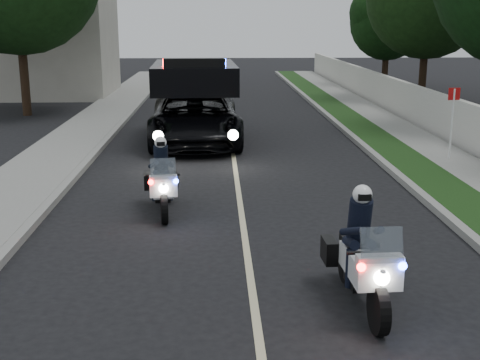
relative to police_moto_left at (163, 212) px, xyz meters
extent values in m
plane|color=black|center=(1.64, -4.58, 0.00)|extent=(120.00, 120.00, 0.00)
cube|color=gray|center=(5.74, 5.42, 0.07)|extent=(0.20, 60.00, 0.15)
cube|color=#193814|center=(6.44, 5.42, 0.08)|extent=(1.20, 60.00, 0.16)
cube|color=gray|center=(7.74, 5.42, 0.08)|extent=(1.40, 60.00, 0.16)
cube|color=beige|center=(8.74, 5.42, 0.75)|extent=(0.22, 60.00, 1.50)
cube|color=gray|center=(-2.46, 5.42, 0.07)|extent=(0.20, 60.00, 0.15)
cube|color=gray|center=(-3.56, 5.42, 0.08)|extent=(2.00, 60.00, 0.16)
cube|color=#A8A396|center=(-8.36, 21.42, 3.50)|extent=(8.00, 6.00, 7.00)
cube|color=#BFB78C|center=(1.64, 5.42, 0.00)|extent=(0.12, 50.00, 0.01)
imported|color=black|center=(0.46, 7.71, 0.00)|extent=(3.06, 6.25, 2.99)
imported|color=black|center=(-0.55, 11.00, 0.00)|extent=(0.72, 1.93, 1.00)
imported|color=black|center=(-0.55, 11.00, 0.00)|extent=(0.69, 0.48, 1.87)
camera|label=1|loc=(1.13, -12.76, 3.91)|focal=47.39mm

